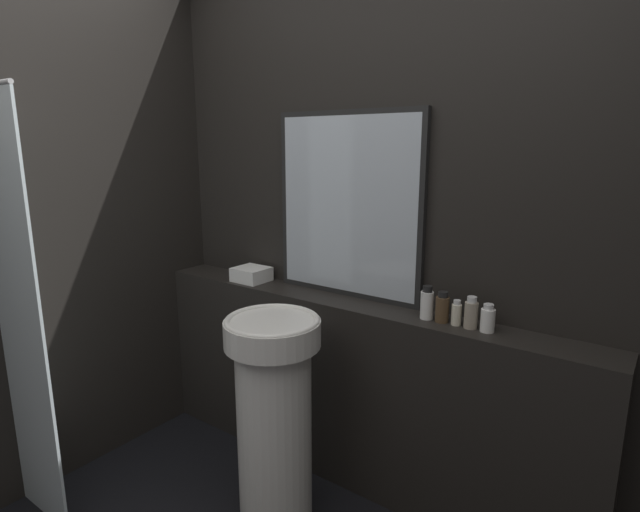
# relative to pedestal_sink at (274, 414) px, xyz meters

# --- Properties ---
(wall_back) EXTENTS (8.00, 0.06, 2.50)m
(wall_back) POSITION_rel_pedestal_sink_xyz_m (0.10, 0.57, 0.75)
(wall_back) COLOR black
(wall_back) RESTS_ON ground_plane
(vanity_counter) EXTENTS (2.26, 0.21, 0.90)m
(vanity_counter) POSITION_rel_pedestal_sink_xyz_m (0.10, 0.44, -0.05)
(vanity_counter) COLOR black
(vanity_counter) RESTS_ON ground_plane
(pedestal_sink) EXTENTS (0.40, 0.40, 0.93)m
(pedestal_sink) POSITION_rel_pedestal_sink_xyz_m (0.00, 0.00, 0.00)
(pedestal_sink) COLOR silver
(pedestal_sink) RESTS_ON ground_plane
(mirror) EXTENTS (0.78, 0.03, 0.87)m
(mirror) POSITION_rel_pedestal_sink_xyz_m (0.02, 0.52, 0.83)
(mirror) COLOR black
(mirror) RESTS_ON vanity_counter
(towel_stack) EXTENTS (0.17, 0.16, 0.07)m
(towel_stack) POSITION_rel_pedestal_sink_xyz_m (-0.53, 0.44, 0.44)
(towel_stack) COLOR white
(towel_stack) RESTS_ON vanity_counter
(shampoo_bottle) EXTENTS (0.05, 0.05, 0.14)m
(shampoo_bottle) POSITION_rel_pedestal_sink_xyz_m (0.47, 0.44, 0.46)
(shampoo_bottle) COLOR white
(shampoo_bottle) RESTS_ON vanity_counter
(conditioner_bottle) EXTENTS (0.06, 0.06, 0.13)m
(conditioner_bottle) POSITION_rel_pedestal_sink_xyz_m (0.54, 0.44, 0.46)
(conditioner_bottle) COLOR #4C3823
(conditioner_bottle) RESTS_ON vanity_counter
(lotion_bottle) EXTENTS (0.04, 0.04, 0.10)m
(lotion_bottle) POSITION_rel_pedestal_sink_xyz_m (0.60, 0.44, 0.45)
(lotion_bottle) COLOR beige
(lotion_bottle) RESTS_ON vanity_counter
(body_wash_bottle) EXTENTS (0.05, 0.05, 0.13)m
(body_wash_bottle) POSITION_rel_pedestal_sink_xyz_m (0.66, 0.44, 0.46)
(body_wash_bottle) COLOR gray
(body_wash_bottle) RESTS_ON vanity_counter
(hand_soap_bottle) EXTENTS (0.05, 0.05, 0.11)m
(hand_soap_bottle) POSITION_rel_pedestal_sink_xyz_m (0.73, 0.44, 0.45)
(hand_soap_bottle) COLOR white
(hand_soap_bottle) RESTS_ON vanity_counter
(shower_panel) EXTENTS (0.38, 0.02, 1.83)m
(shower_panel) POSITION_rel_pedestal_sink_xyz_m (-0.84, -0.59, 0.43)
(shower_panel) COLOR silver
(shower_panel) RESTS_ON ground_plane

